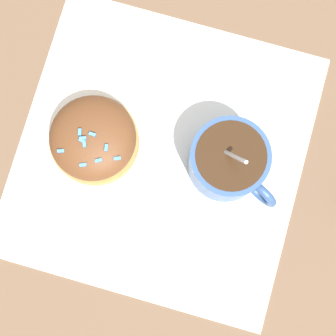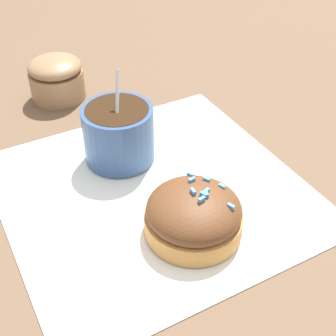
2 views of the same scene
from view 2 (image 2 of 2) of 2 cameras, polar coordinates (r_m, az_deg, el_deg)
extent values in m
plane|color=brown|center=(0.52, -1.83, -2.91)|extent=(3.00, 3.00, 0.00)
cube|color=white|center=(0.52, -1.83, -2.79)|extent=(0.34, 0.35, 0.00)
cylinder|color=#335184|center=(0.54, -5.90, 4.18)|extent=(0.08, 0.08, 0.07)
cylinder|color=#331E0F|center=(0.53, -6.09, 6.65)|extent=(0.07, 0.07, 0.01)
torus|color=#335184|center=(0.58, -5.60, 6.88)|extent=(0.04, 0.03, 0.04)
ellipsoid|color=silver|center=(0.58, -5.45, 3.47)|extent=(0.03, 0.03, 0.01)
cylinder|color=silver|center=(0.52, -6.24, 5.86)|extent=(0.04, 0.04, 0.10)
cylinder|color=#C18442|center=(0.46, 2.71, -6.83)|extent=(0.10, 0.10, 0.02)
ellipsoid|color=brown|center=(0.45, 2.77, -5.27)|extent=(0.09, 0.09, 0.04)
cube|color=#4C99EA|center=(0.47, 2.79, -0.85)|extent=(0.01, 0.01, 0.00)
cube|color=#4C99EA|center=(0.43, 3.93, -3.95)|extent=(0.00, 0.01, 0.00)
cube|color=#4C99EA|center=(0.44, 4.37, -3.26)|extent=(0.01, 0.00, 0.00)
cube|color=#4C99EA|center=(0.46, 4.74, -1.43)|extent=(0.01, 0.01, 0.00)
cube|color=#4C99EA|center=(0.44, 4.70, -2.87)|extent=(0.01, 0.01, 0.00)
cube|color=#4C99EA|center=(0.46, 2.92, -1.47)|extent=(0.00, 0.01, 0.00)
cube|color=#4C99EA|center=(0.44, 4.66, -3.18)|extent=(0.01, 0.01, 0.00)
cube|color=#4C99EA|center=(0.44, 7.69, -4.69)|extent=(0.01, 0.00, 0.00)
cube|color=#4C99EA|center=(0.44, 3.39, -2.73)|extent=(0.01, 0.00, 0.00)
cube|color=#4C99EA|center=(0.46, 6.60, -2.29)|extent=(0.01, 0.01, 0.00)
cylinder|color=#99704C|center=(0.69, -13.04, 9.95)|extent=(0.08, 0.08, 0.04)
ellipsoid|color=#99704C|center=(0.68, -13.38, 12.03)|extent=(0.07, 0.07, 0.03)
camera|label=1|loc=(0.54, 15.01, 68.72)|focal=60.00mm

